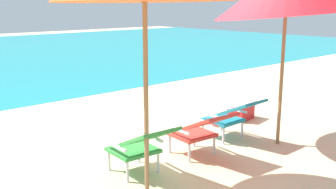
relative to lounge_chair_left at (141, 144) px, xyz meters
The scene contains 5 objects.
ground_plane 4.54m from the lounge_chair_left, 77.59° to the left, with size 40.00×40.00×0.00m, color beige.
lounge_chair_left is the anchor object (origin of this frame).
lounge_chair_center 0.96m from the lounge_chair_left, ahead, with size 0.61×0.92×0.68m.
lounge_chair_right 1.81m from the lounge_chair_left, ahead, with size 0.55×0.88×0.68m.
cooler_box 2.92m from the lounge_chair_left, 14.68° to the left, with size 0.51×0.39×0.32m.
Camera 1 is at (-3.70, -3.97, 2.02)m, focal length 43.04 mm.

